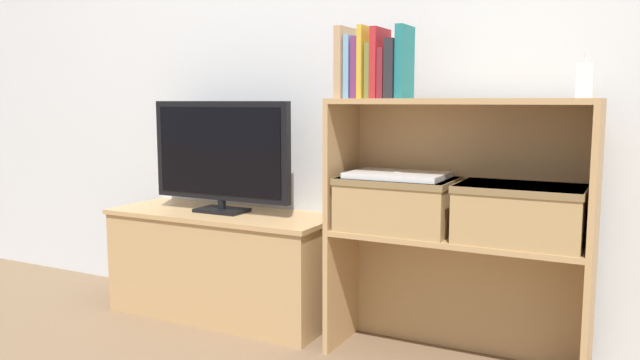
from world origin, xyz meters
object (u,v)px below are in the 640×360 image
at_px(tv, 221,153).
at_px(book_plum, 360,68).
at_px(book_tan, 346,63).
at_px(book_olive, 374,71).
at_px(book_mustard, 367,63).
at_px(tv_stand, 223,264).
at_px(book_charcoal, 395,69).
at_px(baby_monitor, 585,80).
at_px(storage_basket_left, 397,201).
at_px(book_maroon, 387,74).
at_px(book_skyblue, 353,67).
at_px(book_crimson, 380,63).
at_px(book_teal, 405,62).
at_px(laptop, 398,175).
at_px(storage_basket_right, 520,211).

distance_m(tv, book_plum, 0.78).
xyz_separation_m(book_tan, book_olive, (0.11, 0.00, -0.03)).
relative_size(tv, book_mustard, 2.67).
relative_size(tv_stand, book_charcoal, 4.98).
bearing_deg(book_mustard, baby_monitor, 4.06).
xyz_separation_m(book_plum, storage_basket_left, (0.14, 0.04, -0.49)).
bearing_deg(book_plum, book_maroon, 0.00).
distance_m(book_tan, book_plum, 0.06).
bearing_deg(book_skyblue, storage_basket_left, 12.36).
relative_size(book_crimson, book_teal, 0.98).
bearing_deg(laptop, book_skyblue, -167.64).
xyz_separation_m(tv, laptop, (0.84, -0.05, -0.04)).
bearing_deg(baby_monitor, tv_stand, 178.60).
bearing_deg(book_skyblue, book_charcoal, 0.00).
distance_m(tv_stand, book_mustard, 1.13).
bearing_deg(storage_basket_left, baby_monitor, 1.39).
bearing_deg(laptop, book_tan, -169.36).
xyz_separation_m(book_skyblue, book_crimson, (0.11, 0.00, 0.01)).
height_order(book_tan, storage_basket_left, book_tan).
height_order(tv_stand, book_olive, book_olive).
height_order(book_mustard, storage_basket_right, book_mustard).
distance_m(tv_stand, baby_monitor, 1.65).
relative_size(book_olive, storage_basket_right, 0.47).
bearing_deg(storage_basket_right, book_crimson, -175.77).
relative_size(book_skyblue, book_mustard, 0.88).
bearing_deg(book_olive, book_skyblue, 180.00).
relative_size(book_tan, laptop, 0.74).
xyz_separation_m(book_plum, baby_monitor, (0.76, 0.05, -0.05)).
distance_m(book_teal, storage_basket_left, 0.51).
xyz_separation_m(tv, book_maroon, (0.80, -0.09, 0.32)).
bearing_deg(book_skyblue, book_plum, -0.00).
distance_m(book_skyblue, book_plum, 0.03).
height_order(book_mustard, book_charcoal, book_mustard).
xyz_separation_m(book_maroon, book_teal, (0.07, 0.00, 0.04)).
relative_size(tv, book_crimson, 2.76).
xyz_separation_m(book_mustard, book_olive, (0.03, 0.00, -0.03)).
bearing_deg(book_olive, laptop, 23.50).
bearing_deg(baby_monitor, book_olive, -175.79).
bearing_deg(book_plum, laptop, 15.07).
relative_size(book_maroon, baby_monitor, 1.24).
distance_m(book_mustard, book_maroon, 0.09).
bearing_deg(book_olive, book_teal, 0.00).
xyz_separation_m(tv_stand, book_tan, (0.64, -0.09, 0.86)).
bearing_deg(book_olive, book_crimson, 0.00).
relative_size(tv_stand, tv, 1.50).
xyz_separation_m(book_olive, baby_monitor, (0.70, 0.05, -0.04)).
distance_m(book_skyblue, baby_monitor, 0.79).
height_order(book_plum, laptop, book_plum).
bearing_deg(storage_basket_left, book_plum, -164.93).
height_order(book_skyblue, book_charcoal, book_skyblue).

